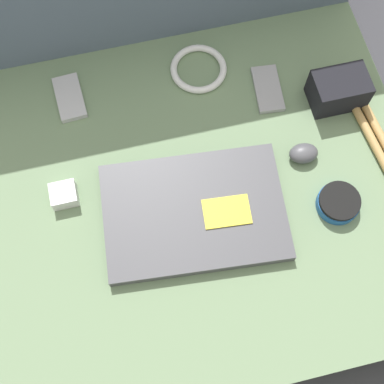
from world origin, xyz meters
TOP-DOWN VIEW (x-y plane):
  - ground_plane at (0.00, 0.00)m, footprint 8.00×8.00m
  - couch_seat at (0.00, 0.00)m, footprint 0.92×0.76m
  - laptop at (-0.00, -0.04)m, footprint 0.37×0.27m
  - computer_mouse at (0.24, 0.03)m, footprint 0.06×0.05m
  - speaker_puck at (0.27, -0.09)m, footprint 0.08×0.08m
  - phone_silver at (-0.20, 0.27)m, footprint 0.06×0.11m
  - phone_black at (0.21, 0.20)m, footprint 0.06×0.12m
  - camera_pouch at (0.35, 0.14)m, footprint 0.11×0.08m
  - charger_brick at (-0.24, 0.05)m, footprint 0.05×0.05m
  - cable_coil at (0.08, 0.28)m, footprint 0.12×0.12m
  - drumstick_pair at (0.40, 0.02)m, footprint 0.08×0.40m

SIDE VIEW (x-z plane):
  - ground_plane at x=0.00m, z-range 0.00..0.00m
  - couch_seat at x=0.00m, z-range 0.00..0.10m
  - phone_black at x=0.21m, z-range 0.10..0.11m
  - phone_silver at x=-0.20m, z-range 0.10..0.11m
  - cable_coil at x=0.08m, z-range 0.10..0.12m
  - drumstick_pair at x=0.40m, z-range 0.10..0.12m
  - laptop at x=0.00m, z-range 0.10..0.13m
  - speaker_puck at x=0.27m, z-range 0.10..0.13m
  - charger_brick at x=-0.24m, z-range 0.10..0.13m
  - computer_mouse at x=0.24m, z-range 0.10..0.13m
  - camera_pouch at x=0.35m, z-range 0.10..0.17m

